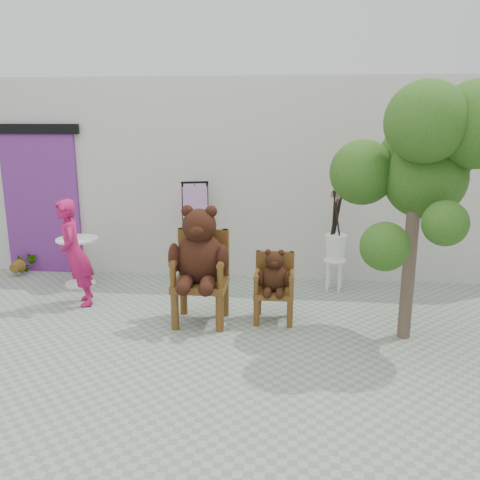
{
  "coord_description": "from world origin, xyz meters",
  "views": [
    {
      "loc": [
        0.91,
        -4.92,
        2.44
      ],
      "look_at": [
        0.28,
        1.13,
        0.95
      ],
      "focal_mm": 38.0,
      "sensor_mm": 36.0,
      "label": 1
    }
  ],
  "objects": [
    {
      "name": "stool_bucket",
      "position": [
        1.53,
        2.14,
        0.64
      ],
      "size": [
        0.32,
        0.32,
        1.45
      ],
      "rotation": [
        0.0,
        0.0,
        -0.25
      ],
      "color": "white",
      "rests_on": "ground"
    },
    {
      "name": "chair_big",
      "position": [
        -0.16,
        0.77,
        0.8
      ],
      "size": [
        0.71,
        0.76,
        1.44
      ],
      "color": "#4B2D10",
      "rests_on": "ground"
    },
    {
      "name": "chair_small",
      "position": [
        0.71,
        0.92,
        0.53
      ],
      "size": [
        0.47,
        0.49,
        0.9
      ],
      "color": "#4B2D10",
      "rests_on": "ground"
    },
    {
      "name": "cafe_table",
      "position": [
        -2.21,
        1.98,
        0.44
      ],
      "size": [
        0.6,
        0.6,
        0.7
      ],
      "rotation": [
        0.0,
        0.0,
        -0.09
      ],
      "color": "white",
      "rests_on": "ground"
    },
    {
      "name": "potted_plant",
      "position": [
        -3.31,
        2.35,
        0.19
      ],
      "size": [
        0.37,
        0.33,
        0.37
      ],
      "primitive_type": "imported",
      "rotation": [
        0.0,
        0.0,
        -0.14
      ],
      "color": "#1B3D10",
      "rests_on": "ground"
    },
    {
      "name": "doorway",
      "position": [
        -3.0,
        2.58,
        1.16
      ],
      "size": [
        1.4,
        0.11,
        2.33
      ],
      "color": "#662776",
      "rests_on": "ground"
    },
    {
      "name": "display_stand",
      "position": [
        -0.51,
        2.34,
        0.58
      ],
      "size": [
        0.52,
        0.45,
        1.51
      ],
      "rotation": [
        0.0,
        0.0,
        0.25
      ],
      "color": "black",
      "rests_on": "ground"
    },
    {
      "name": "tree",
      "position": [
        2.33,
        0.7,
        2.02
      ],
      "size": [
        1.87,
        1.62,
        2.81
      ],
      "rotation": [
        0.0,
        0.0,
        0.1
      ],
      "color": "#443428",
      "rests_on": "ground"
    },
    {
      "name": "ground_plane",
      "position": [
        0.0,
        0.0,
        0.0
      ],
      "size": [
        60.0,
        60.0,
        0.0
      ],
      "primitive_type": "plane",
      "color": "gray",
      "rests_on": "ground"
    },
    {
      "name": "person",
      "position": [
        -1.89,
        1.18,
        0.71
      ],
      "size": [
        0.52,
        0.61,
        1.41
      ],
      "primitive_type": "imported",
      "rotation": [
        0.0,
        0.0,
        -1.14
      ],
      "color": "#AD1551",
      "rests_on": "ground"
    },
    {
      "name": "back_wall",
      "position": [
        0.0,
        3.1,
        1.5
      ],
      "size": [
        9.0,
        1.0,
        3.0
      ],
      "primitive_type": "cube",
      "color": "beige",
      "rests_on": "ground"
    }
  ]
}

